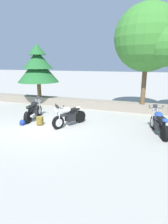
{
  "coord_description": "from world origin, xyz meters",
  "views": [
    {
      "loc": [
        4.83,
        -7.43,
        3.05
      ],
      "look_at": [
        1.61,
        1.2,
        0.65
      ],
      "focal_mm": 30.51,
      "sensor_mm": 36.0,
      "label": 1
    }
  ],
  "objects_px": {
    "motorcycle_white_centre": "(69,116)",
    "pine_tree_far_left": "(38,66)",
    "rider_helmet": "(22,122)",
    "rider_backpack": "(40,120)",
    "leafy_tree_mid_left": "(151,39)",
    "motorcycle_black_near_left": "(34,111)",
    "motorcycle_blue_far_right": "(159,123)"
  },
  "relations": [
    {
      "from": "rider_helmet",
      "to": "motorcycle_white_centre",
      "type": "bearing_deg",
      "value": 19.05
    },
    {
      "from": "motorcycle_black_near_left",
      "to": "motorcycle_blue_far_right",
      "type": "height_order",
      "value": "same"
    },
    {
      "from": "motorcycle_black_near_left",
      "to": "motorcycle_white_centre",
      "type": "xyz_separation_m",
      "value": [
        2.31,
        -0.32,
        0.0
      ]
    },
    {
      "from": "motorcycle_black_near_left",
      "to": "pine_tree_far_left",
      "type": "height_order",
      "value": "pine_tree_far_left"
    },
    {
      "from": "rider_backpack",
      "to": "leafy_tree_mid_left",
      "type": "bearing_deg",
      "value": 41.29
    },
    {
      "from": "motorcycle_blue_far_right",
      "to": "leafy_tree_mid_left",
      "type": "height_order",
      "value": "leafy_tree_mid_left"
    },
    {
      "from": "pine_tree_far_left",
      "to": "leafy_tree_mid_left",
      "type": "distance_m",
      "value": 7.72
    },
    {
      "from": "leafy_tree_mid_left",
      "to": "rider_backpack",
      "type": "bearing_deg",
      "value": -138.71
    },
    {
      "from": "motorcycle_white_centre",
      "to": "pine_tree_far_left",
      "type": "xyz_separation_m",
      "value": [
        -4.19,
        3.8,
        2.31
      ]
    },
    {
      "from": "motorcycle_black_near_left",
      "to": "pine_tree_far_left",
      "type": "xyz_separation_m",
      "value": [
        -1.88,
        3.47,
        2.31
      ]
    },
    {
      "from": "rider_backpack",
      "to": "rider_helmet",
      "type": "distance_m",
      "value": 0.89
    },
    {
      "from": "motorcycle_black_near_left",
      "to": "motorcycle_white_centre",
      "type": "height_order",
      "value": "same"
    },
    {
      "from": "rider_backpack",
      "to": "pine_tree_far_left",
      "type": "height_order",
      "value": "pine_tree_far_left"
    },
    {
      "from": "motorcycle_black_near_left",
      "to": "motorcycle_blue_far_right",
      "type": "bearing_deg",
      "value": -0.09
    },
    {
      "from": "rider_helmet",
      "to": "rider_backpack",
      "type": "bearing_deg",
      "value": 20.17
    },
    {
      "from": "pine_tree_far_left",
      "to": "rider_backpack",
      "type": "bearing_deg",
      "value": -56.86
    },
    {
      "from": "motorcycle_black_near_left",
      "to": "rider_helmet",
      "type": "xyz_separation_m",
      "value": [
        0.07,
        -1.1,
        -0.35
      ]
    },
    {
      "from": "motorcycle_white_centre",
      "to": "pine_tree_far_left",
      "type": "height_order",
      "value": "pine_tree_far_left"
    },
    {
      "from": "motorcycle_blue_far_right",
      "to": "rider_backpack",
      "type": "height_order",
      "value": "motorcycle_blue_far_right"
    },
    {
      "from": "rider_backpack",
      "to": "leafy_tree_mid_left",
      "type": "xyz_separation_m",
      "value": [
        4.78,
        4.2,
        4.07
      ]
    },
    {
      "from": "motorcycle_black_near_left",
      "to": "motorcycle_white_centre",
      "type": "distance_m",
      "value": 2.33
    },
    {
      "from": "motorcycle_white_centre",
      "to": "motorcycle_black_near_left",
      "type": "bearing_deg",
      "value": 171.99
    },
    {
      "from": "rider_helmet",
      "to": "pine_tree_far_left",
      "type": "xyz_separation_m",
      "value": [
        -1.95,
        4.57,
        2.66
      ]
    },
    {
      "from": "motorcycle_white_centre",
      "to": "leafy_tree_mid_left",
      "type": "height_order",
      "value": "leafy_tree_mid_left"
    },
    {
      "from": "pine_tree_far_left",
      "to": "leafy_tree_mid_left",
      "type": "relative_size",
      "value": 0.66
    },
    {
      "from": "rider_helmet",
      "to": "pine_tree_far_left",
      "type": "relative_size",
      "value": 0.07
    },
    {
      "from": "rider_helmet",
      "to": "leafy_tree_mid_left",
      "type": "xyz_separation_m",
      "value": [
        5.62,
        4.51,
        4.18
      ]
    },
    {
      "from": "motorcycle_white_centre",
      "to": "rider_helmet",
      "type": "distance_m",
      "value": 2.39
    },
    {
      "from": "motorcycle_black_near_left",
      "to": "rider_helmet",
      "type": "distance_m",
      "value": 1.15
    },
    {
      "from": "motorcycle_white_centre",
      "to": "motorcycle_blue_far_right",
      "type": "xyz_separation_m",
      "value": [
        4.16,
        0.31,
        0.0
      ]
    },
    {
      "from": "motorcycle_black_near_left",
      "to": "leafy_tree_mid_left",
      "type": "distance_m",
      "value": 7.66
    },
    {
      "from": "motorcycle_white_centre",
      "to": "rider_backpack",
      "type": "height_order",
      "value": "motorcycle_white_centre"
    }
  ]
}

